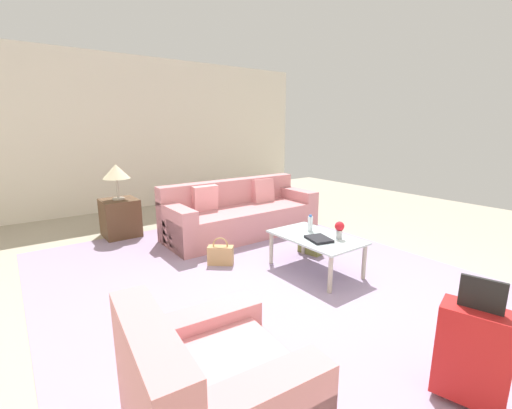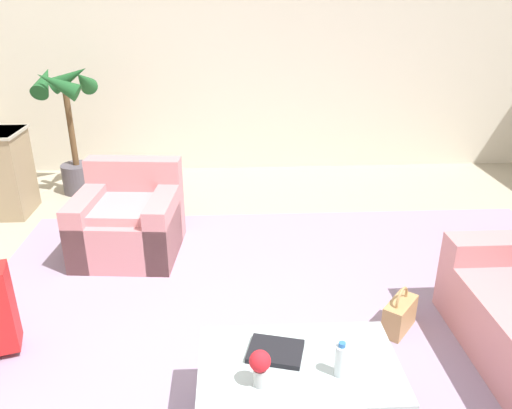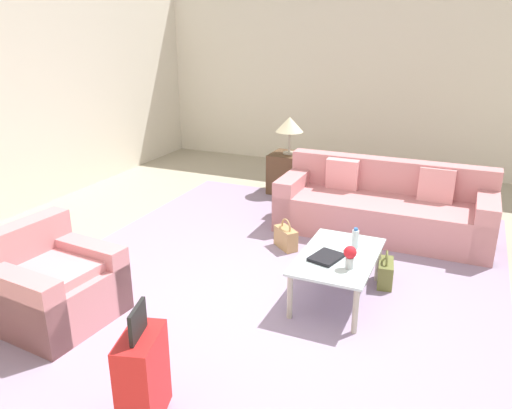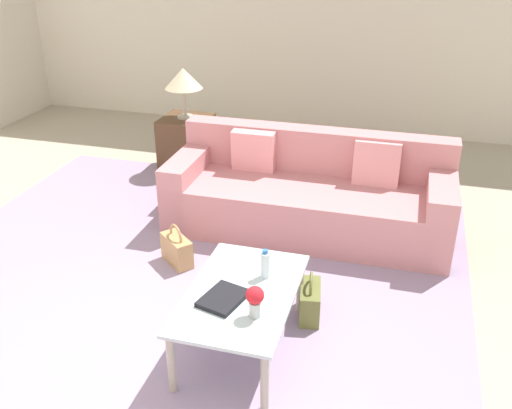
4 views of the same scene
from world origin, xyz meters
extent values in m
plane|color=#A89E89|center=(0.00, 0.00, 0.00)|extent=(12.00, 12.00, 0.00)
cube|color=silver|center=(5.06, 0.00, 1.55)|extent=(0.12, 8.00, 3.10)
cube|color=#9984A3|center=(0.60, 0.20, 0.00)|extent=(5.20, 4.40, 0.01)
cube|color=#C67F84|center=(2.10, -0.60, 0.23)|extent=(0.93, 2.49, 0.45)
cube|color=#C67F84|center=(2.46, -0.60, 0.43)|extent=(0.22, 2.49, 0.85)
cube|color=#C67F84|center=(2.10, -1.72, 0.31)|extent=(0.93, 0.24, 0.63)
cube|color=#C67F84|center=(2.10, 0.52, 0.31)|extent=(0.93, 0.24, 0.63)
cube|color=pink|center=(2.30, -1.16, 0.63)|extent=(0.17, 0.40, 0.41)
cube|color=pink|center=(2.30, -0.04, 0.63)|extent=(0.15, 0.40, 0.41)
cube|color=#C67F84|center=(-0.90, 1.60, 0.22)|extent=(0.97, 0.96, 0.44)
cube|color=#C67F84|center=(-0.87, 1.94, 0.41)|extent=(0.91, 0.28, 0.82)
cube|color=#C67F84|center=(-0.55, 1.57, 0.30)|extent=(0.28, 0.89, 0.60)
cube|color=pink|center=(-0.90, 1.55, 0.48)|extent=(0.71, 0.68, 0.08)
cube|color=silver|center=(0.40, -0.50, 0.43)|extent=(1.08, 0.67, 0.02)
cylinder|color=#ADA899|center=(-0.09, -0.22, 0.21)|extent=(0.05, 0.05, 0.42)
cylinder|color=#ADA899|center=(0.89, -0.22, 0.21)|extent=(0.05, 0.05, 0.42)
cylinder|color=#ADA899|center=(-0.09, -0.78, 0.21)|extent=(0.05, 0.05, 0.42)
cylinder|color=#ADA899|center=(0.89, -0.78, 0.21)|extent=(0.05, 0.05, 0.42)
cylinder|color=silver|center=(0.60, -0.60, 0.53)|extent=(0.06, 0.06, 0.18)
cylinder|color=#2D6BBC|center=(0.60, -0.60, 0.63)|extent=(0.04, 0.04, 0.02)
cube|color=black|center=(0.28, -0.42, 0.46)|extent=(0.34, 0.30, 0.03)
cylinder|color=#B2B7BC|center=(0.18, -0.65, 0.49)|extent=(0.07, 0.07, 0.10)
sphere|color=red|center=(0.18, -0.65, 0.59)|extent=(0.11, 0.11, 0.11)
cube|color=#513823|center=(3.20, 1.00, 0.30)|extent=(0.53, 0.53, 0.60)
cylinder|color=#ADA899|center=(3.20, 1.00, 0.61)|extent=(0.18, 0.18, 0.02)
cylinder|color=#ADA899|center=(3.20, 1.00, 0.77)|extent=(0.04, 0.04, 0.31)
cone|color=beige|center=(3.20, 1.00, 1.03)|extent=(0.41, 0.41, 0.22)
cube|color=red|center=(-1.60, 0.20, 0.35)|extent=(0.44, 0.32, 0.60)
cube|color=black|center=(-1.60, 0.20, 0.75)|extent=(0.24, 0.09, 0.20)
cylinder|color=black|center=(-1.73, 0.16, 0.03)|extent=(0.03, 0.05, 0.05)
cylinder|color=black|center=(-1.47, 0.24, 0.03)|extent=(0.03, 0.05, 0.05)
cube|color=tan|center=(1.25, 0.32, 0.12)|extent=(0.31, 0.33, 0.24)
torus|color=tan|center=(1.25, 0.32, 0.26)|extent=(0.14, 0.16, 0.20)
cube|color=olive|center=(0.85, -0.87, 0.12)|extent=(0.34, 0.19, 0.24)
torus|color=olive|center=(0.85, -0.87, 0.26)|extent=(0.20, 0.05, 0.20)
camera|label=1|loc=(-2.29, 2.37, 1.72)|focal=24.00mm
camera|label=2|loc=(0.05, -2.61, 2.28)|focal=35.00mm
camera|label=3|loc=(-3.64, -1.45, 2.39)|focal=35.00mm
camera|label=4|loc=(-2.44, -1.39, 2.52)|focal=40.00mm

